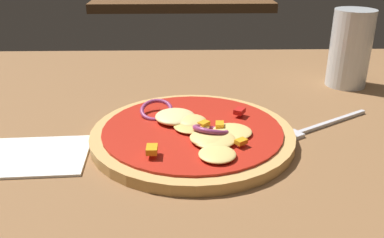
# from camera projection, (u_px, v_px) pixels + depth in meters

# --- Properties ---
(dining_table) EXTENTS (1.16, 0.96, 0.04)m
(dining_table) POSITION_uv_depth(u_px,v_px,m) (225.00, 163.00, 0.50)
(dining_table) COLOR brown
(dining_table) RESTS_ON ground
(pizza) EXTENTS (0.25, 0.25, 0.03)m
(pizza) POSITION_uv_depth(u_px,v_px,m) (193.00, 133.00, 0.51)
(pizza) COLOR tan
(pizza) RESTS_ON dining_table
(fork) EXTENTS (0.16, 0.10, 0.01)m
(fork) POSITION_uv_depth(u_px,v_px,m) (317.00, 127.00, 0.55)
(fork) COLOR silver
(fork) RESTS_ON dining_table
(beer_glass) EXTENTS (0.07, 0.07, 0.13)m
(beer_glass) POSITION_uv_depth(u_px,v_px,m) (350.00, 52.00, 0.69)
(beer_glass) COLOR silver
(beer_glass) RESTS_ON dining_table
(napkin) EXTENTS (0.13, 0.10, 0.00)m
(napkin) POSITION_uv_depth(u_px,v_px,m) (33.00, 156.00, 0.48)
(napkin) COLOR white
(napkin) RESTS_ON dining_table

